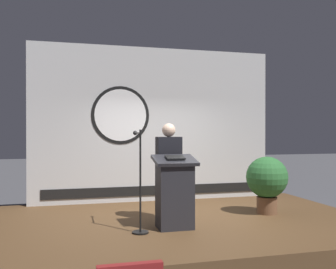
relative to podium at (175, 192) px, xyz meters
name	(u,v)px	position (x,y,z in m)	size (l,w,h in m)	color
ground_plane	(179,238)	(0.22, 0.48, -0.84)	(40.00, 40.00, 0.00)	#4C4C51
stage_platform	(179,229)	(0.22, 0.48, -0.69)	(6.40, 4.00, 0.30)	brown
banner_display	(154,125)	(0.20, 2.33, 1.07)	(5.15, 0.12, 3.24)	silver
podium	(175,192)	(0.00, 0.00, 0.00)	(0.64, 0.50, 1.11)	#26262B
speaker_person	(169,171)	(0.03, 0.48, 0.27)	(0.40, 0.26, 1.60)	black
microphone_stand	(140,195)	(-0.55, -0.09, -0.01)	(0.24, 0.60, 1.49)	black
potted_plant	(267,180)	(1.87, 0.57, 0.06)	(0.74, 0.74, 1.02)	brown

